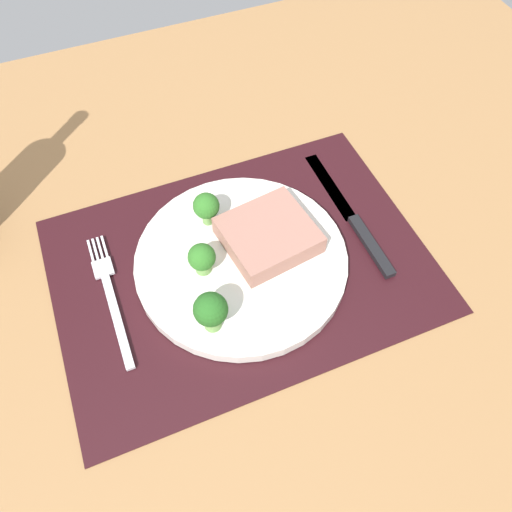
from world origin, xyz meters
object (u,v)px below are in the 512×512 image
object	(u,v)px
knife	(355,221)
fork	(111,296)
steak	(268,235)
plate	(241,260)

from	to	relation	value
knife	fork	bearing A→B (deg)	-178.37
steak	knife	world-z (taller)	steak
steak	fork	world-z (taller)	steak
steak	knife	xyz separation A→B (cm)	(12.42, -0.36, -2.68)
fork	knife	distance (cm)	32.81
steak	knife	size ratio (longest dim) A/B	0.46
steak	fork	xyz separation A→B (cm)	(-20.38, 0.53, -2.73)
plate	knife	bearing A→B (deg)	1.85
steak	fork	distance (cm)	20.57
plate	knife	size ratio (longest dim) A/B	1.15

